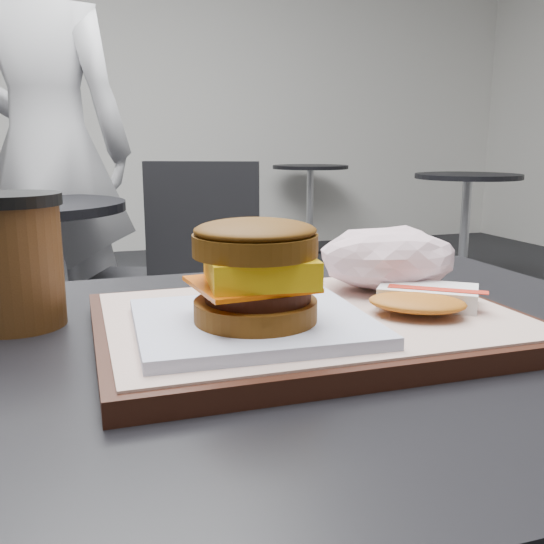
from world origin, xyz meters
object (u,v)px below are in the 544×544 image
Objects in this scene: crumpled_wrapper at (388,258)px; neighbor_table at (21,263)px; customer_table at (275,524)px; patron at (47,151)px; hash_brown at (423,298)px; breakfast_sandwich at (255,284)px; serving_tray at (310,323)px; coffee_cup at (14,256)px; neighbor_chair at (169,269)px.

neighbor_table is (-0.50, 1.58, -0.27)m from crumpled_wrapper.
neighbor_table is at bearing 107.49° from crumpled_wrapper.
customer_table is 2.13m from patron.
patron is at bearing 100.68° from hash_brown.
customer_table is 0.25m from breakfast_sandwich.
crumpled_wrapper is at bearing 24.88° from customer_table.
hash_brown reaches higher than customer_table.
serving_tray is at bearing 167.86° from hash_brown.
patron is (-0.29, 2.08, 0.13)m from serving_tray.
breakfast_sandwich is 0.17m from hash_brown.
patron is at bearing 78.19° from neighbor_table.
coffee_cup is 0.14× the size of neighbor_chair.
coffee_cup is (-0.36, 0.13, 0.04)m from hash_brown.
neighbor_chair is at bearing 90.36° from hash_brown.
patron is (-0.39, 0.51, 0.40)m from neighbor_chair.
customer_table is 0.26m from hash_brown.
breakfast_sandwich is 0.24m from coffee_cup.
patron is (-0.26, 2.09, 0.32)m from customer_table.
customer_table is 1.59m from neighbor_chair.
crumpled_wrapper reaches higher than customer_table.
crumpled_wrapper is (0.15, 0.07, 0.24)m from customer_table.
crumpled_wrapper is 2.06m from patron.
hash_brown is 1.08× the size of coffee_cup.
patron reaches higher than customer_table.
crumpled_wrapper is (0.18, 0.10, -0.01)m from breakfast_sandwich.
patron is (-0.23, 2.12, 0.08)m from breakfast_sandwich.
patron is at bearing 91.11° from coffee_cup.
serving_tray is at bearing -23.00° from coffee_cup.
breakfast_sandwich is at bearing -149.73° from serving_tray.
neighbor_table is at bearing 171.92° from neighbor_chair.
crumpled_wrapper is at bearing 117.01° from patron.
serving_tray is 0.09m from breakfast_sandwich.
serving_tray is 0.43× the size of neighbor_chair.
crumpled_wrapper is (0.11, 0.06, 0.04)m from serving_tray.
serving_tray is 1.70m from neighbor_table.
crumpled_wrapper is (0.01, 0.09, 0.02)m from hash_brown.
serving_tray is at bearing -150.69° from crumpled_wrapper.
crumpled_wrapper is at bearing 29.66° from breakfast_sandwich.
hash_brown is at bearing -73.65° from neighbor_table.
crumpled_wrapper is 0.17× the size of neighbor_chair.
crumpled_wrapper is 0.20× the size of neighbor_table.
neighbor_table is 0.57m from patron.
breakfast_sandwich is 1.65m from neighbor_chair.
hash_brown is 2.15m from patron.
neighbor_chair is at bearing 86.62° from serving_tray.
hash_brown is 1.62m from neighbor_chair.
crumpled_wrapper is 1.55m from neighbor_chair.
breakfast_sandwich is at bearing 111.86° from patron.
neighbor_table is at bearing 100.87° from breakfast_sandwich.
breakfast_sandwich is at bearing -79.13° from neighbor_table.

